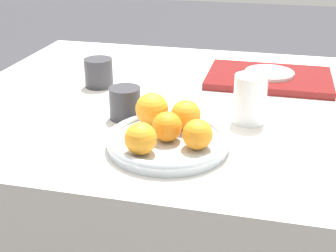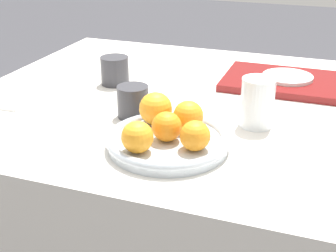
{
  "view_description": "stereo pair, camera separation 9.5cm",
  "coord_description": "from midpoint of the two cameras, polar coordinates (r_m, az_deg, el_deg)",
  "views": [
    {
      "loc": [
        0.08,
        -1.13,
        1.21
      ],
      "look_at": [
        -0.12,
        -0.29,
        0.81
      ],
      "focal_mm": 50.0,
      "sensor_mm": 36.0,
      "label": 1
    },
    {
      "loc": [
        0.17,
        -1.11,
        1.21
      ],
      "look_at": [
        -0.12,
        -0.29,
        0.81
      ],
      "focal_mm": 50.0,
      "sensor_mm": 36.0,
      "label": 2
    }
  ],
  "objects": [
    {
      "name": "cup_0",
      "position": [
        1.34,
        -10.5,
        6.38
      ],
      "size": [
        0.08,
        0.08,
        0.08
      ],
      "color": "#333338",
      "rests_on": "table"
    },
    {
      "name": "orange_4",
      "position": [
        0.91,
        0.64,
        -1.11
      ],
      "size": [
        0.06,
        0.06,
        0.06
      ],
      "color": "orange",
      "rests_on": "fruit_platter"
    },
    {
      "name": "cup_2",
      "position": [
        1.11,
        -7.72,
        2.74
      ],
      "size": [
        0.08,
        0.08,
        0.08
      ],
      "color": "#333338",
      "rests_on": "table"
    },
    {
      "name": "fruit_platter",
      "position": [
        0.97,
        -2.82,
        -1.9
      ],
      "size": [
        0.26,
        0.26,
        0.03
      ],
      "color": "#B2BCC6",
      "rests_on": "table"
    },
    {
      "name": "orange_2",
      "position": [
        1.0,
        -0.56,
        1.31
      ],
      "size": [
        0.06,
        0.06,
        0.06
      ],
      "color": "orange",
      "rests_on": "fruit_platter"
    },
    {
      "name": "table",
      "position": [
        1.4,
        5.82,
        -12.0
      ],
      "size": [
        1.49,
        0.99,
        0.76
      ],
      "color": "silver",
      "rests_on": "ground_plane"
    },
    {
      "name": "orange_0",
      "position": [
        1.02,
        -4.65,
        2.0
      ],
      "size": [
        0.07,
        0.07,
        0.07
      ],
      "color": "orange",
      "rests_on": "fruit_platter"
    },
    {
      "name": "orange_3",
      "position": [
        0.9,
        -6.4,
        -1.6
      ],
      "size": [
        0.06,
        0.06,
        0.06
      ],
      "color": "orange",
      "rests_on": "fruit_platter"
    },
    {
      "name": "serving_tray",
      "position": [
        1.38,
        10.28,
        5.75
      ],
      "size": [
        0.35,
        0.24,
        0.02
      ],
      "color": "maroon",
      "rests_on": "table"
    },
    {
      "name": "orange_1",
      "position": [
        0.95,
        -3.0,
        -0.14
      ],
      "size": [
        0.06,
        0.06,
        0.06
      ],
      "color": "orange",
      "rests_on": "fruit_platter"
    },
    {
      "name": "water_glass",
      "position": [
        1.08,
        7.49,
        3.22
      ],
      "size": [
        0.08,
        0.08,
        0.11
      ],
      "color": "silver",
      "rests_on": "table"
    },
    {
      "name": "side_plate",
      "position": [
        1.38,
        10.33,
        6.34
      ],
      "size": [
        0.14,
        0.14,
        0.01
      ],
      "color": "silver",
      "rests_on": "serving_tray"
    }
  ]
}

